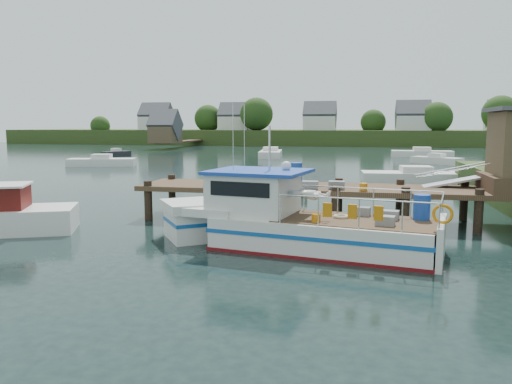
% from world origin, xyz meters
% --- Properties ---
extents(ground_plane, '(160.00, 160.00, 0.00)m').
position_xyz_m(ground_plane, '(0.00, 0.00, 0.00)').
color(ground_plane, black).
extents(far_shore, '(140.00, 42.55, 9.22)m').
position_xyz_m(far_shore, '(0.01, 82.37, 2.10)').
color(far_shore, '#31441B').
rests_on(far_shore, ground).
extents(dock, '(16.60, 3.00, 4.78)m').
position_xyz_m(dock, '(6.51, 0.01, 2.24)').
color(dock, '#463321').
rests_on(dock, ground).
extents(lobster_boat, '(9.40, 4.11, 4.52)m').
position_xyz_m(lobster_boat, '(0.70, -4.64, 0.82)').
color(lobster_boat, silver).
rests_on(lobster_boat, ground).
extents(moored_rowboat, '(3.61, 1.97, 1.00)m').
position_xyz_m(moored_rowboat, '(-1.72, 7.04, 0.37)').
color(moored_rowboat, '#463321').
rests_on(moored_rowboat, ground).
extents(moored_far, '(7.14, 2.46, 1.21)m').
position_xyz_m(moored_far, '(10.09, 43.52, 0.45)').
color(moored_far, silver).
rests_on(moored_far, ground).
extents(moored_a, '(6.50, 3.72, 1.13)m').
position_xyz_m(moored_a, '(-21.04, 23.05, 0.42)').
color(moored_a, silver).
rests_on(moored_a, ground).
extents(moored_b, '(4.91, 4.34, 1.09)m').
position_xyz_m(moored_b, '(10.24, 32.16, 0.40)').
color(moored_b, silver).
rests_on(moored_b, ground).
extents(moored_c, '(7.24, 2.95, 1.12)m').
position_xyz_m(moored_c, '(6.52, 14.82, 0.41)').
color(moored_c, silver).
rests_on(moored_c, ground).
extents(moored_d, '(3.33, 7.52, 1.24)m').
position_xyz_m(moored_d, '(-7.78, 39.33, 0.46)').
color(moored_d, silver).
rests_on(moored_d, ground).
extents(moored_e, '(2.70, 3.83, 1.01)m').
position_xyz_m(moored_e, '(-26.81, 36.98, 0.37)').
color(moored_e, black).
rests_on(moored_e, ground).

